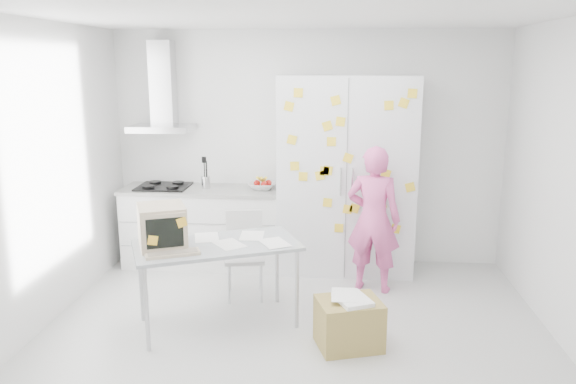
# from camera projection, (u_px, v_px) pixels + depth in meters

# --- Properties ---
(floor) EXTENTS (4.50, 4.00, 0.02)m
(floor) POSITION_uv_depth(u_px,v_px,m) (294.00, 336.00, 4.91)
(floor) COLOR silver
(floor) RESTS_ON ground
(walls) EXTENTS (4.52, 4.01, 2.70)m
(walls) POSITION_uv_depth(u_px,v_px,m) (300.00, 169.00, 5.31)
(walls) COLOR white
(walls) RESTS_ON ground
(ceiling) EXTENTS (4.50, 4.00, 0.02)m
(ceiling) POSITION_uv_depth(u_px,v_px,m) (295.00, 13.00, 4.31)
(ceiling) COLOR white
(ceiling) RESTS_ON walls
(counter_run) EXTENTS (1.84, 0.63, 1.28)m
(counter_run) POSITION_uv_depth(u_px,v_px,m) (203.00, 225.00, 6.56)
(counter_run) COLOR white
(counter_run) RESTS_ON ground
(range_hood) EXTENTS (0.70, 0.48, 1.01)m
(range_hood) POSITION_uv_depth(u_px,v_px,m) (163.00, 96.00, 6.40)
(range_hood) COLOR silver
(range_hood) RESTS_ON walls
(tall_cabinet) EXTENTS (1.50, 0.68, 2.20)m
(tall_cabinet) POSITION_uv_depth(u_px,v_px,m) (346.00, 176.00, 6.25)
(tall_cabinet) COLOR silver
(tall_cabinet) RESTS_ON ground
(person) EXTENTS (0.63, 0.49, 1.52)m
(person) POSITION_uv_depth(u_px,v_px,m) (373.00, 219.00, 5.75)
(person) COLOR #E659A0
(person) RESTS_ON ground
(desk) EXTENTS (1.59, 1.22, 1.13)m
(desk) POSITION_uv_depth(u_px,v_px,m) (183.00, 235.00, 4.88)
(desk) COLOR #A0A6AA
(desk) RESTS_ON ground
(chair) EXTENTS (0.45, 0.45, 0.87)m
(chair) POSITION_uv_depth(u_px,v_px,m) (245.00, 249.00, 5.68)
(chair) COLOR silver
(chair) RESTS_ON ground
(cardboard_box) EXTENTS (0.61, 0.54, 0.45)m
(cardboard_box) POSITION_uv_depth(u_px,v_px,m) (349.00, 323.00, 4.67)
(cardboard_box) COLOR #A89148
(cardboard_box) RESTS_ON ground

